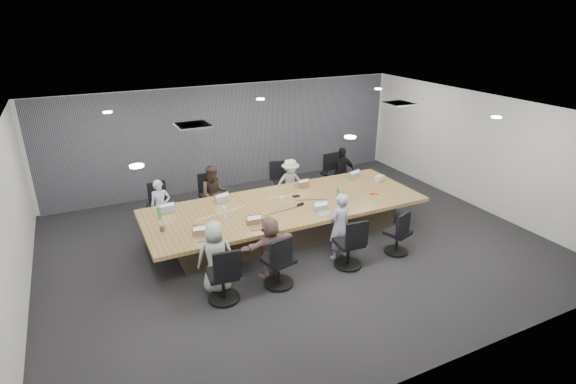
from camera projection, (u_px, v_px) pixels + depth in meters
name	position (u px, v px, depth m)	size (l,w,h in m)	color
floor	(296.00, 244.00, 9.50)	(10.00, 8.00, 0.00)	#232325
ceiling	(297.00, 113.00, 8.45)	(10.00, 8.00, 0.00)	white
wall_back	(231.00, 136.00, 12.31)	(10.00, 2.80, 0.00)	beige
wall_front	(441.00, 284.00, 5.64)	(10.00, 2.80, 0.00)	beige
wall_left	(9.00, 233.00, 6.94)	(8.00, 2.80, 0.00)	beige
wall_right	(478.00, 151.00, 11.00)	(8.00, 2.80, 0.00)	beige
curtain	(232.00, 137.00, 12.24)	(9.80, 0.04, 2.80)	#53545F
conference_table	(286.00, 218.00, 9.76)	(6.00, 2.20, 0.74)	#48392B
chair_0	(159.00, 210.00, 10.21)	(0.52, 0.52, 0.77)	black
chair_1	(211.00, 200.00, 10.70)	(0.55, 0.55, 0.82)	black
chair_2	(284.00, 186.00, 11.48)	(0.59, 0.59, 0.88)	black
chair_3	(333.00, 177.00, 12.07)	(0.59, 0.59, 0.88)	black
chair_4	(223.00, 278.00, 7.52)	(0.58, 0.58, 0.85)	black
chair_5	(278.00, 264.00, 7.95)	(0.57, 0.57, 0.84)	black
chair_6	(349.00, 247.00, 8.55)	(0.56, 0.56, 0.84)	black
chair_7	(397.00, 236.00, 9.04)	(0.51, 0.51, 0.76)	black
person_0	(161.00, 207.00, 9.84)	(0.44, 0.29, 1.21)	#A7B4BF
laptop_0	(165.00, 210.00, 9.32)	(0.33, 0.22, 0.02)	#B2B2B7
person_1	(215.00, 194.00, 10.31)	(0.66, 0.51, 1.36)	#33261F
laptop_1	(222.00, 200.00, 9.82)	(0.32, 0.22, 0.02)	#B2B2B7
person_2	(290.00, 183.00, 11.12)	(0.80, 0.46, 1.24)	#AAAAAA
laptop_2	(301.00, 186.00, 10.61)	(0.29, 0.20, 0.02)	#8C6647
person_3	(341.00, 173.00, 11.69)	(0.79, 0.33, 1.35)	black
laptop_3	(352.00, 176.00, 11.21)	(0.33, 0.22, 0.02)	#B2B2B7
person_4	(216.00, 257.00, 7.73)	(0.64, 0.42, 1.31)	#9CA99A
laptop_4	(206.00, 238.00, 8.15)	(0.33, 0.23, 0.02)	#8C6647
person_5	(270.00, 247.00, 8.17)	(1.10, 0.35, 1.19)	#83615B
laptop_5	(258.00, 227.00, 8.57)	(0.31, 0.21, 0.02)	#8C6647
person_6	(339.00, 226.00, 8.74)	(0.50, 0.33, 1.38)	#9894B0
laptop_6	(325.00, 213.00, 9.17)	(0.32, 0.22, 0.02)	#B2B2B7
bottle_green_left	(159.00, 213.00, 8.88)	(0.07, 0.07, 0.25)	#3E9240
bottle_green_right	(338.00, 194.00, 9.81)	(0.08, 0.08, 0.28)	#3E9240
bottle_clear	(224.00, 212.00, 8.93)	(0.07, 0.07, 0.24)	silver
cup_white_far	(282.00, 199.00, 9.76)	(0.08, 0.08, 0.10)	white
cup_white_near	(339.00, 190.00, 10.20)	(0.09, 0.09, 0.11)	white
mug_brown	(162.00, 229.00, 8.42)	(0.09, 0.09, 0.11)	brown
mic_left	(260.00, 220.00, 8.85)	(0.15, 0.10, 0.03)	black
mic_right	(296.00, 196.00, 10.01)	(0.15, 0.10, 0.03)	black
stapler	(300.00, 204.00, 9.53)	(0.15, 0.04, 0.06)	black
canvas_bag	(379.00, 178.00, 10.90)	(0.25, 0.15, 0.13)	#BDB299
snack_packet	(374.00, 193.00, 10.15)	(0.18, 0.12, 0.04)	red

